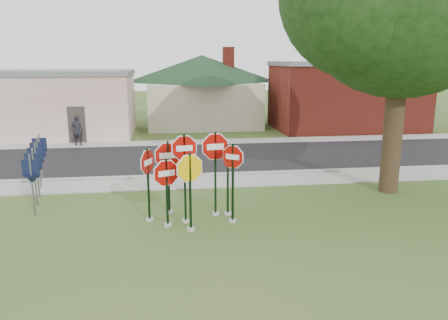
{
  "coord_description": "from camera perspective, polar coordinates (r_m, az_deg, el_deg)",
  "views": [
    {
      "loc": [
        -0.73,
        -11.4,
        4.86
      ],
      "look_at": [
        1.04,
        2.0,
        1.75
      ],
      "focal_mm": 35.0,
      "sensor_mm": 36.0,
      "label": 1
    }
  ],
  "objects": [
    {
      "name": "pedestrian",
      "position": [
        26.32,
        -18.6,
        3.72
      ],
      "size": [
        0.7,
        0.53,
        1.75
      ],
      "primitive_type": "imported",
      "rotation": [
        0.0,
        0.0,
        2.96
      ],
      "color": "black",
      "rests_on": "sidewalk_far"
    },
    {
      "name": "stop_sign_right",
      "position": [
        13.06,
        1.16,
        -1.74
      ],
      "size": [
        0.79,
        0.59,
        2.54
      ],
      "color": "#A6A29B",
      "rests_on": "ground"
    },
    {
      "name": "building_stucco",
      "position": [
        30.66,
        -23.3,
        6.85
      ],
      "size": [
        12.2,
        6.2,
        4.2
      ],
      "color": "silver",
      "rests_on": "ground"
    },
    {
      "name": "building_brick",
      "position": [
        32.58,
        15.67,
        8.17
      ],
      "size": [
        10.2,
        6.2,
        4.75
      ],
      "color": "maroon",
      "rests_on": "ground"
    },
    {
      "name": "stop_sign_back_right",
      "position": [
        13.62,
        -1.14,
        -0.04
      ],
      "size": [
        1.17,
        0.24,
        2.82
      ],
      "color": "#A6A29B",
      "rests_on": "ground"
    },
    {
      "name": "stop_sign_center",
      "position": [
        13.03,
        -5.17,
        -0.71
      ],
      "size": [
        1.05,
        0.24,
        2.85
      ],
      "color": "#A6A29B",
      "rests_on": "ground"
    },
    {
      "name": "stop_sign_far_right",
      "position": [
        13.69,
        0.5,
        -1.43
      ],
      "size": [
        0.35,
        0.95,
        2.39
      ],
      "color": "#A6A29B",
      "rests_on": "ground"
    },
    {
      "name": "road",
      "position": [
        21.95,
        -5.42,
        0.17
      ],
      "size": [
        60.0,
        7.0,
        0.04
      ],
      "primitive_type": "cube",
      "color": "black",
      "rests_on": "ground"
    },
    {
      "name": "ground",
      "position": [
        12.41,
        -3.6,
        -10.11
      ],
      "size": [
        120.0,
        120.0,
        0.0
      ],
      "primitive_type": "plane",
      "color": "#345520",
      "rests_on": "ground"
    },
    {
      "name": "sidewalk_far",
      "position": [
        26.16,
        -5.79,
        2.26
      ],
      "size": [
        60.0,
        1.6,
        0.06
      ],
      "primitive_type": "cube",
      "color": "gray",
      "rests_on": "ground"
    },
    {
      "name": "bg_tree_right",
      "position": [
        43.77,
        24.42,
        12.79
      ],
      "size": [
        5.6,
        5.6,
        8.4
      ],
      "color": "black",
      "rests_on": "ground"
    },
    {
      "name": "stop_sign_left",
      "position": [
        12.89,
        -7.5,
        -3.11
      ],
      "size": [
        1.02,
        0.41,
        2.18
      ],
      "color": "#A6A29B",
      "rests_on": "ground"
    },
    {
      "name": "stop_sign_back_left",
      "position": [
        13.96,
        -7.29,
        -0.82
      ],
      "size": [
        1.16,
        0.24,
        2.5
      ],
      "color": "#A6A29B",
      "rests_on": "ground"
    },
    {
      "name": "building_house",
      "position": [
        33.53,
        -2.88,
        10.88
      ],
      "size": [
        11.6,
        11.6,
        6.2
      ],
      "color": "beige",
      "rests_on": "ground"
    },
    {
      "name": "sidewalk_near",
      "position": [
        17.59,
        -4.85,
        -3.01
      ],
      "size": [
        60.0,
        1.6,
        0.06
      ],
      "primitive_type": "cube",
      "color": "gray",
      "rests_on": "ground"
    },
    {
      "name": "stop_sign_far_left",
      "position": [
        13.38,
        -9.91,
        -1.91
      ],
      "size": [
        0.48,
        0.97,
        2.4
      ],
      "color": "#A6A29B",
      "rests_on": "ground"
    },
    {
      "name": "route_sign_row",
      "position": [
        16.96,
        -23.3,
        -0.48
      ],
      "size": [
        1.43,
        4.63,
        2.0
      ],
      "color": "#59595E",
      "rests_on": "ground"
    },
    {
      "name": "stop_sign_yellow",
      "position": [
        12.47,
        -4.46,
        -2.77
      ],
      "size": [
        1.04,
        0.43,
        2.42
      ],
      "color": "#A6A29B",
      "rests_on": "ground"
    },
    {
      "name": "curb",
      "position": [
        18.54,
        -5.0,
        -2.05
      ],
      "size": [
        60.0,
        0.2,
        0.14
      ],
      "primitive_type": "cube",
      "color": "gray",
      "rests_on": "ground"
    }
  ]
}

